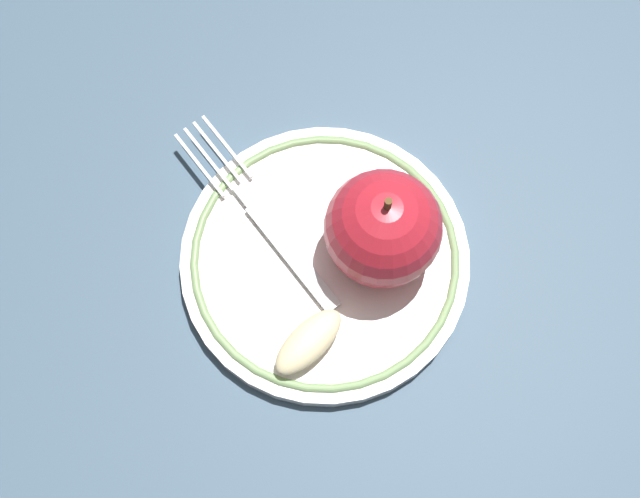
% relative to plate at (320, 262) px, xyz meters
% --- Properties ---
extents(ground_plane, '(2.00, 2.00, 0.00)m').
position_rel_plate_xyz_m(ground_plane, '(0.00, -0.00, -0.01)').
color(ground_plane, '#395064').
extents(plate, '(0.20, 0.20, 0.02)m').
position_rel_plate_xyz_m(plate, '(0.00, 0.00, 0.00)').
color(plate, white).
rests_on(plate, ground_plane).
extents(apple_red_whole, '(0.08, 0.08, 0.09)m').
position_rel_plate_xyz_m(apple_red_whole, '(0.04, -0.02, 0.05)').
color(apple_red_whole, '#B21E2B').
rests_on(apple_red_whole, plate).
extents(apple_slice_front, '(0.06, 0.03, 0.02)m').
position_rel_plate_xyz_m(apple_slice_front, '(-0.04, -0.04, 0.02)').
color(apple_slice_front, beige).
rests_on(apple_slice_front, plate).
extents(fork, '(0.03, 0.17, 0.00)m').
position_rel_plate_xyz_m(fork, '(-0.01, 0.05, 0.01)').
color(fork, silver).
rests_on(fork, plate).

